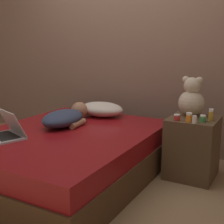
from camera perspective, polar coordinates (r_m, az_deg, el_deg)
ground_plane at (r=3.03m, az=-8.13°, el=-11.69°), size 12.00×12.00×0.00m
wall_back at (r=3.79m, az=2.59°, el=13.42°), size 8.00×0.06×2.60m
bed at (r=2.95m, az=-8.26°, el=-7.81°), size 1.46×1.85×0.44m
nightstand at (r=3.03m, az=14.45°, el=-6.27°), size 0.43×0.45×0.56m
pillow at (r=3.46m, az=-1.93°, el=0.53°), size 0.51×0.35×0.16m
person_lying at (r=3.13m, az=-8.37°, el=-0.89°), size 0.40×0.72×0.18m
laptop at (r=2.82m, az=-18.52°, el=-3.36°), size 0.41×0.35×0.23m
teddy_bear at (r=3.01m, az=14.34°, el=2.35°), size 0.24×0.24×0.37m
bottle_red at (r=2.82m, az=11.81°, el=-0.97°), size 0.06×0.06×0.06m
bottle_orange at (r=2.78m, az=13.91°, el=-0.98°), size 0.05×0.05×0.08m
bottle_white at (r=2.75m, az=14.86°, el=-1.36°), size 0.04×0.04×0.07m
bottle_green at (r=2.82m, az=16.28°, el=-1.15°), size 0.05×0.05×0.06m
bottle_amber at (r=2.89m, az=17.65°, el=-0.50°), size 0.04×0.04×0.10m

